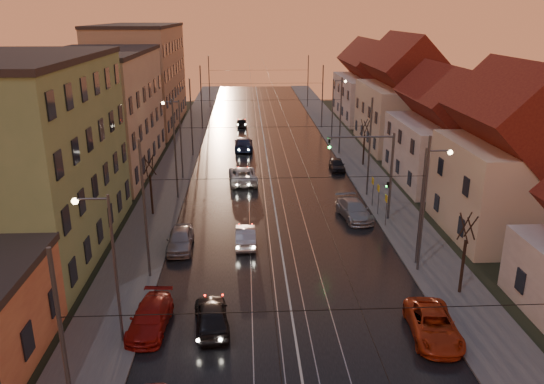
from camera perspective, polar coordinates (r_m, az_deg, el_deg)
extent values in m
plane|color=black|center=(26.81, 2.93, -17.79)|extent=(160.00, 160.00, 0.00)
cube|color=black|center=(63.50, -0.63, 4.21)|extent=(16.00, 120.00, 0.04)
cube|color=#4C4C4C|center=(63.90, -9.65, 4.09)|extent=(4.00, 120.00, 0.15)
cube|color=#4C4C4C|center=(64.64, 8.29, 4.33)|extent=(4.00, 120.00, 0.15)
cube|color=gray|center=(63.44, -2.62, 4.22)|extent=(0.06, 120.00, 0.03)
cube|color=gray|center=(63.46, -1.33, 4.24)|extent=(0.06, 120.00, 0.03)
cube|color=gray|center=(63.52, 0.06, 4.25)|extent=(0.06, 120.00, 0.03)
cube|color=gray|center=(63.61, 1.35, 4.27)|extent=(0.06, 120.00, 0.03)
cube|color=#6B915C|center=(39.66, -25.22, 3.15)|extent=(10.00, 18.00, 13.00)
cube|color=tan|center=(58.30, -18.04, 8.01)|extent=(10.00, 20.00, 12.00)
cube|color=tan|center=(81.34, -13.87, 11.90)|extent=(10.00, 24.00, 14.00)
cube|color=beige|center=(43.09, 24.01, 0.28)|extent=(8.50, 10.00, 7.00)
pyramid|color=#531413|center=(41.85, 24.98, 7.31)|extent=(8.67, 10.20, 3.80)
cube|color=#BDB7AE|center=(54.64, 18.04, 4.10)|extent=(9.00, 12.00, 6.00)
pyramid|color=#531413|center=(53.74, 18.54, 8.85)|extent=(9.18, 12.24, 3.20)
cube|color=beige|center=(68.37, 13.78, 7.93)|extent=(9.00, 14.00, 7.50)
pyramid|color=#531413|center=(67.58, 14.16, 12.72)|extent=(9.18, 14.28, 4.00)
cube|color=#BDB7AE|center=(85.62, 10.40, 9.91)|extent=(9.00, 16.00, 6.50)
pyramid|color=#531413|center=(85.02, 10.60, 13.24)|extent=(9.18, 16.32, 3.50)
cylinder|color=#595B60|center=(20.19, -21.24, -17.27)|extent=(0.16, 0.16, 9.00)
cylinder|color=#595B60|center=(33.09, -13.52, -2.04)|extent=(0.16, 0.16, 9.00)
cylinder|color=#595B60|center=(34.31, 15.98, -1.51)|extent=(0.16, 0.16, 9.00)
cylinder|color=#595B60|center=(47.25, -10.38, 4.41)|extent=(0.16, 0.16, 9.00)
cylinder|color=#595B60|center=(48.11, 10.44, 4.66)|extent=(0.16, 0.16, 9.00)
cylinder|color=#595B60|center=(61.81, -8.68, 7.86)|extent=(0.16, 0.16, 9.00)
cylinder|color=#595B60|center=(62.47, 7.38, 8.03)|extent=(0.16, 0.16, 9.00)
cylinder|color=#595B60|center=(76.54, -7.61, 9.98)|extent=(0.16, 0.16, 9.00)
cylinder|color=#595B60|center=(77.07, 5.44, 10.12)|extent=(0.16, 0.16, 9.00)
cylinder|color=#595B60|center=(94.32, -6.77, 11.65)|extent=(0.16, 0.16, 9.00)
cylinder|color=#595B60|center=(94.76, 3.89, 11.76)|extent=(0.16, 0.16, 9.00)
cylinder|color=#595B60|center=(27.07, -16.45, -8.29)|extent=(0.14, 0.14, 8.00)
cylinder|color=#595B60|center=(25.83, -18.94, -0.71)|extent=(1.60, 0.10, 0.10)
sphere|color=#FFD88C|center=(26.07, -20.44, -0.93)|extent=(0.32, 0.32, 0.32)
cylinder|color=#595B60|center=(35.43, 15.72, -1.70)|extent=(0.14, 0.14, 8.00)
cylinder|color=#595B60|center=(34.60, 17.53, 4.24)|extent=(1.60, 0.10, 0.10)
sphere|color=#FFD88C|center=(34.88, 18.62, 4.07)|extent=(0.32, 0.32, 0.32)
cylinder|color=#595B60|center=(53.18, -9.77, 5.49)|extent=(0.14, 0.14, 8.00)
cylinder|color=#595B60|center=(52.56, -10.88, 9.49)|extent=(1.60, 0.10, 0.10)
sphere|color=#FFD88C|center=(52.68, -11.66, 9.36)|extent=(0.32, 0.32, 0.32)
cylinder|color=#595B60|center=(69.38, 6.52, 8.71)|extent=(0.14, 0.14, 8.00)
cylinder|color=#595B60|center=(68.96, 7.31, 11.81)|extent=(1.60, 0.10, 0.10)
sphere|color=#FFD88C|center=(69.10, 7.91, 11.72)|extent=(0.32, 0.32, 0.32)
cylinder|color=#595B60|center=(42.85, 12.67, 1.52)|extent=(0.20, 0.20, 7.20)
cylinder|color=#595B60|center=(41.39, 9.50, 5.86)|extent=(5.20, 0.14, 0.14)
imported|color=black|center=(41.08, 6.17, 5.05)|extent=(0.15, 0.18, 0.90)
sphere|color=#19FF3F|center=(41.00, 6.19, 4.81)|extent=(0.20, 0.20, 0.20)
cylinder|color=black|center=(44.48, -12.84, -0.36)|extent=(0.18, 0.18, 3.50)
cylinder|color=black|center=(43.77, -12.76, 2.84)|extent=(0.37, 0.92, 1.61)
cylinder|color=black|center=(43.97, -13.14, 2.88)|extent=(0.91, 0.40, 1.61)
cylinder|color=black|center=(43.69, -13.40, 2.76)|extent=(0.37, 0.92, 1.61)
cylinder|color=black|center=(43.51, -12.96, 2.72)|extent=(0.84, 0.54, 1.62)
cylinder|color=black|center=(33.34, 19.80, -7.66)|extent=(0.18, 0.18, 3.50)
cylinder|color=black|center=(32.51, 20.61, -3.52)|extent=(0.37, 0.92, 1.61)
cylinder|color=black|center=(32.51, 19.99, -3.45)|extent=(0.91, 0.40, 1.61)
cylinder|color=black|center=(32.18, 19.96, -3.67)|extent=(0.37, 0.92, 1.61)
cylinder|color=black|center=(32.21, 20.64, -3.73)|extent=(0.84, 0.54, 1.62)
cylinder|color=black|center=(58.62, 9.84, 4.45)|extent=(0.18, 0.18, 3.50)
cylinder|color=black|center=(58.19, 10.19, 6.90)|extent=(0.37, 0.92, 1.61)
cylinder|color=black|center=(58.26, 9.85, 6.94)|extent=(0.91, 0.40, 1.61)
cylinder|color=black|center=(57.92, 9.77, 6.87)|extent=(0.37, 0.92, 1.61)
cylinder|color=black|center=(57.88, 10.15, 6.84)|extent=(0.84, 0.54, 1.62)
imported|color=black|center=(28.97, -6.52, -13.07)|extent=(2.22, 4.52, 1.48)
imported|color=#ACACB2|center=(38.38, -2.86, -4.74)|extent=(1.46, 4.11, 1.35)
imported|color=silver|center=(52.26, -3.16, 1.84)|extent=(3.01, 5.80, 1.56)
imported|color=#172246|center=(64.93, -3.06, 5.21)|extent=(2.21, 5.43, 1.57)
imported|color=black|center=(78.60, -3.29, 7.47)|extent=(1.59, 3.70, 1.24)
imported|color=maroon|center=(29.47, -12.98, -13.03)|extent=(2.19, 4.73, 1.34)
imported|color=#A1A0A6|center=(38.16, -9.84, -5.03)|extent=(1.85, 4.41, 1.49)
imported|color=#AF3011|center=(29.33, 16.96, -13.52)|extent=(2.72, 5.15, 1.38)
imported|color=#9C9DA1|center=(43.64, 8.82, -1.92)|extent=(2.69, 5.19, 1.44)
imported|color=black|center=(56.79, 7.00, 2.94)|extent=(1.59, 3.70, 1.24)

